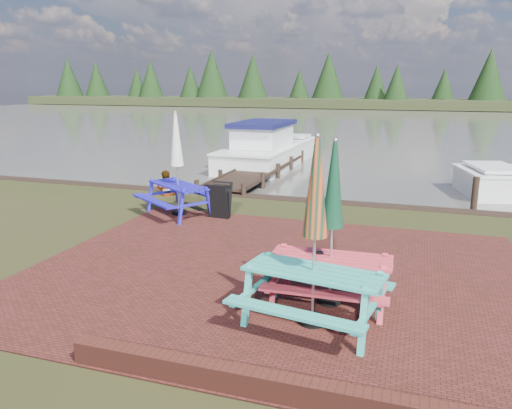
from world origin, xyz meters
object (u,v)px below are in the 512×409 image
at_px(picnic_table_red, 331,249).
at_px(picnic_table_blue, 178,180).
at_px(chalkboard, 219,200).
at_px(boat_jetty, 268,151).
at_px(jetty, 261,169).
at_px(person, 165,171).
at_px(picnic_table_teal, 314,262).

xyz_separation_m(picnic_table_red, picnic_table_blue, (-4.81, 4.24, 0.03)).
height_order(picnic_table_red, chalkboard, picnic_table_red).
distance_m(picnic_table_red, boat_jetty, 14.84).
bearing_deg(boat_jetty, jetty, -77.64).
relative_size(picnic_table_blue, chalkboard, 2.91).
bearing_deg(person, picnic_table_teal, 116.28).
relative_size(picnic_table_red, person, 1.66).
distance_m(chalkboard, jetty, 7.07).
distance_m(picnic_table_teal, picnic_table_blue, 6.87).
height_order(picnic_table_teal, person, picnic_table_teal).
height_order(jetty, boat_jetty, boat_jetty).
bearing_deg(picnic_table_red, chalkboard, 129.22).
height_order(chalkboard, jetty, chalkboard).
bearing_deg(person, picnic_table_red, 120.19).
bearing_deg(picnic_table_teal, chalkboard, 134.60).
xyz_separation_m(picnic_table_teal, picnic_table_blue, (-4.70, 5.01, -0.02)).
relative_size(chalkboard, person, 0.59).
distance_m(boat_jetty, person, 7.76).
relative_size(picnic_table_teal, person, 1.75).
relative_size(boat_jetty, person, 4.84).
relative_size(picnic_table_blue, person, 1.72).
bearing_deg(picnic_table_red, person, 133.76).
bearing_deg(picnic_table_blue, picnic_table_teal, -13.11).
bearing_deg(chalkboard, picnic_table_teal, -51.66).
bearing_deg(picnic_table_blue, jetty, 123.09).
relative_size(picnic_table_blue, boat_jetty, 0.36).
distance_m(chalkboard, person, 3.25).
xyz_separation_m(picnic_table_red, person, (-6.24, 6.18, -0.13)).
bearing_deg(chalkboard, boat_jetty, 102.61).
height_order(chalkboard, boat_jetty, boat_jetty).
bearing_deg(boat_jetty, picnic_table_red, -67.78).
xyz_separation_m(picnic_table_teal, picnic_table_red, (0.12, 0.78, -0.05)).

